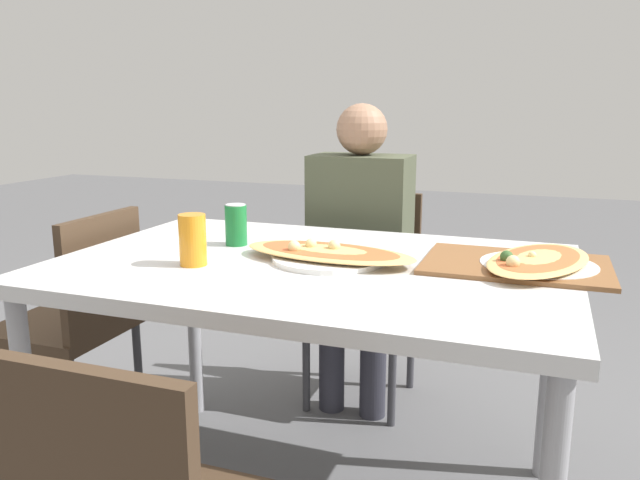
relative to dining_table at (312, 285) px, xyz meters
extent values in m
cube|color=silver|center=(0.00, 0.00, 0.05)|extent=(1.38, 0.93, 0.04)
cylinder|color=#99999E|center=(-0.64, -0.41, -0.33)|extent=(0.05, 0.05, 0.72)
cylinder|color=#99999E|center=(-0.64, 0.41, -0.33)|extent=(0.05, 0.05, 0.72)
cylinder|color=#99999E|center=(0.64, 0.41, -0.33)|extent=(0.05, 0.05, 0.72)
cube|color=#3F2D1E|center=(-0.06, 0.72, -0.27)|extent=(0.40, 0.40, 0.04)
cube|color=#3F2D1E|center=(-0.06, 0.91, -0.06)|extent=(0.38, 0.03, 0.38)
cylinder|color=#38383D|center=(0.11, 0.55, -0.49)|extent=(0.03, 0.03, 0.40)
cylinder|color=#38383D|center=(-0.23, 0.55, -0.49)|extent=(0.03, 0.03, 0.40)
cylinder|color=#38383D|center=(0.11, 0.89, -0.49)|extent=(0.03, 0.03, 0.40)
cylinder|color=#38383D|center=(-0.23, 0.89, -0.49)|extent=(0.03, 0.03, 0.40)
cube|color=#3F2D1E|center=(-0.95, 0.08, -0.27)|extent=(0.40, 0.40, 0.04)
cube|color=#3F2D1E|center=(-0.77, 0.08, -0.06)|extent=(0.03, 0.38, 0.38)
cylinder|color=#38383D|center=(-1.12, 0.25, -0.49)|extent=(0.03, 0.03, 0.40)
cylinder|color=#38383D|center=(-0.78, -0.09, -0.49)|extent=(0.03, 0.03, 0.40)
cylinder|color=#38383D|center=(-0.78, 0.25, -0.49)|extent=(0.03, 0.03, 0.40)
cylinder|color=#2D2D38|center=(0.02, 0.61, -0.47)|extent=(0.10, 0.10, 0.44)
cylinder|color=#2D2D38|center=(-0.15, 0.61, -0.47)|extent=(0.10, 0.10, 0.44)
cube|color=#474C38|center=(-0.06, 0.69, 0.03)|extent=(0.37, 0.22, 0.55)
sphere|color=#997056|center=(-0.06, 0.69, 0.40)|extent=(0.19, 0.19, 0.19)
cylinder|color=white|center=(0.04, 0.02, 0.07)|extent=(0.31, 0.31, 0.01)
ellipsoid|color=#E0AD66|center=(0.04, 0.02, 0.09)|extent=(0.52, 0.27, 0.02)
ellipsoid|color=#D16033|center=(0.04, 0.02, 0.10)|extent=(0.42, 0.22, 0.01)
sphere|color=beige|center=(-0.05, -0.01, 0.11)|extent=(0.03, 0.03, 0.03)
sphere|color=beige|center=(0.05, 0.03, 0.11)|extent=(0.03, 0.03, 0.03)
sphere|color=beige|center=(-0.02, 0.04, 0.11)|extent=(0.03, 0.03, 0.03)
cylinder|color=#197233|center=(-0.29, 0.11, 0.13)|extent=(0.07, 0.07, 0.12)
cylinder|color=silver|center=(-0.29, 0.11, 0.19)|extent=(0.06, 0.06, 0.00)
cylinder|color=orange|center=(-0.28, -0.14, 0.13)|extent=(0.07, 0.07, 0.14)
cube|color=brown|center=(0.53, 0.13, 0.07)|extent=(0.47, 0.34, 0.01)
cylinder|color=white|center=(0.58, 0.13, 0.07)|extent=(0.30, 0.30, 0.01)
ellipsoid|color=#E0AD66|center=(0.58, 0.13, 0.09)|extent=(0.34, 0.48, 0.02)
ellipsoid|color=#D16033|center=(0.58, 0.13, 0.10)|extent=(0.28, 0.39, 0.01)
sphere|color=beige|center=(0.57, 0.12, 0.10)|extent=(0.02, 0.02, 0.02)
sphere|color=beige|center=(0.52, 0.01, 0.11)|extent=(0.03, 0.03, 0.03)
sphere|color=#335928|center=(0.50, 0.06, 0.11)|extent=(0.03, 0.03, 0.03)
camera|label=1|loc=(0.58, -1.54, 0.49)|focal=35.00mm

